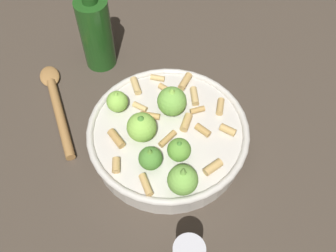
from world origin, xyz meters
TOP-DOWN VIEW (x-y plane):
  - ground_plane at (0.00, 0.00)m, footprint 2.40×2.40m
  - cooking_pan at (0.00, -0.00)m, footprint 0.26×0.26m
  - olive_oil_bottle at (-0.23, 0.01)m, footprint 0.06×0.06m
  - wooden_spoon at (-0.19, -0.11)m, footprint 0.21×0.09m

SIDE VIEW (x-z plane):
  - ground_plane at x=0.00m, z-range 0.00..0.00m
  - wooden_spoon at x=-0.19m, z-range 0.00..0.02m
  - cooking_pan at x=0.00m, z-range -0.02..0.08m
  - olive_oil_bottle at x=-0.23m, z-range -0.02..0.17m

